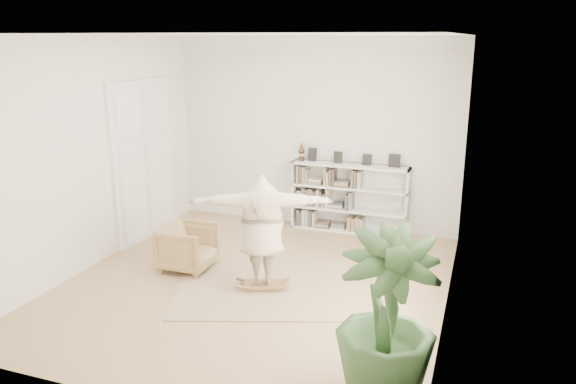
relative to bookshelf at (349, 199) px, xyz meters
The scene contains 9 objects.
floor 2.98m from the bookshelf, 104.79° to the right, with size 6.00×6.00×0.00m, color #AB7D58.
room_shell 2.97m from the bookshelf, behind, with size 6.00×6.00×6.00m.
doors 3.84m from the bookshelf, 156.24° to the right, with size 0.09×1.78×2.92m.
bookshelf is the anchor object (origin of this frame).
armchair 3.29m from the bookshelf, 126.96° to the right, with size 0.77×0.79×0.72m, color tan.
rug 3.05m from the bookshelf, 100.97° to the right, with size 2.50×2.00×0.02m, color tan.
rocker_board 3.04m from the bookshelf, 100.97° to the right, with size 0.62×0.49×0.12m.
person 3.01m from the bookshelf, 100.97° to the right, with size 2.02×0.55×1.64m, color #C8B496.
houseplant 5.13m from the bookshelf, 72.31° to the right, with size 1.00×1.00×1.79m, color #35562B.
Camera 1 is at (3.07, -7.11, 3.57)m, focal length 35.00 mm.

